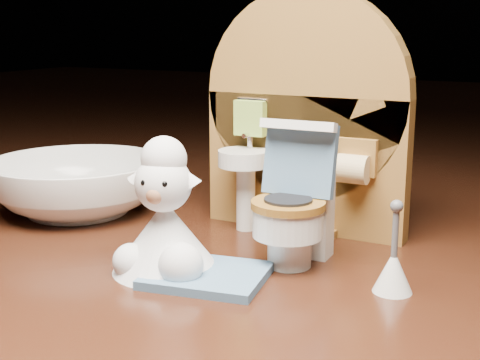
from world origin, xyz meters
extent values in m
cube|color=#3F2314|center=(0.00, 0.00, -0.05)|extent=(2.50, 2.50, 0.10)
cube|color=olive|center=(0.00, 0.07, 0.04)|extent=(0.13, 0.02, 0.09)
cylinder|color=olive|center=(0.00, 0.07, 0.09)|extent=(0.13, 0.02, 0.13)
cube|color=olive|center=(0.00, 0.07, 0.00)|extent=(0.05, 0.04, 0.01)
cylinder|color=white|center=(-0.03, 0.05, 0.02)|extent=(0.01, 0.01, 0.04)
cylinder|color=white|center=(-0.03, 0.04, 0.05)|extent=(0.03, 0.03, 0.01)
cylinder|color=silver|center=(-0.03, 0.05, 0.06)|extent=(0.00, 0.00, 0.01)
cube|color=#99C348|center=(-0.03, 0.05, 0.07)|extent=(0.02, 0.01, 0.02)
cube|color=olive|center=(0.04, 0.06, 0.05)|extent=(0.02, 0.01, 0.02)
cylinder|color=beige|center=(0.04, 0.05, 0.05)|extent=(0.02, 0.02, 0.02)
cylinder|color=white|center=(0.02, 0.00, 0.01)|extent=(0.02, 0.02, 0.02)
cylinder|color=white|center=(0.02, 0.00, 0.03)|extent=(0.04, 0.04, 0.02)
cylinder|color=brown|center=(0.02, 0.00, 0.04)|extent=(0.04, 0.04, 0.00)
cube|color=white|center=(0.02, 0.02, 0.02)|extent=(0.03, 0.02, 0.05)
cube|color=#507598|center=(0.02, 0.01, 0.06)|extent=(0.04, 0.01, 0.04)
cube|color=white|center=(0.02, 0.01, 0.08)|extent=(0.04, 0.01, 0.01)
cylinder|color=#7CA01C|center=(0.03, 0.02, 0.05)|extent=(0.01, 0.01, 0.01)
cube|color=#507598|center=(-0.01, -0.04, 0.00)|extent=(0.07, 0.06, 0.00)
cone|color=white|center=(0.08, -0.01, 0.01)|extent=(0.02, 0.02, 0.02)
cylinder|color=#59595B|center=(0.08, -0.01, 0.03)|extent=(0.00, 0.00, 0.03)
sphere|color=#59595B|center=(0.08, -0.01, 0.04)|extent=(0.01, 0.01, 0.01)
cone|color=white|center=(-0.04, -0.04, 0.02)|extent=(0.06, 0.06, 0.04)
sphere|color=white|center=(-0.02, -0.05, 0.01)|extent=(0.02, 0.02, 0.02)
sphere|color=white|center=(-0.05, -0.05, 0.01)|extent=(0.02, 0.02, 0.02)
sphere|color=white|center=(-0.04, -0.04, 0.05)|extent=(0.03, 0.03, 0.03)
sphere|color=#B97C54|center=(-0.03, -0.05, 0.05)|extent=(0.01, 0.01, 0.01)
sphere|color=white|center=(-0.04, -0.04, 0.06)|extent=(0.02, 0.02, 0.02)
cone|color=white|center=(-0.05, -0.04, 0.05)|extent=(0.01, 0.01, 0.01)
cone|color=white|center=(-0.02, -0.03, 0.05)|extent=(0.01, 0.01, 0.01)
sphere|color=black|center=(-0.04, -0.05, 0.05)|extent=(0.00, 0.00, 0.00)
sphere|color=black|center=(-0.03, -0.05, 0.05)|extent=(0.00, 0.00, 0.00)
imported|color=white|center=(-0.15, 0.03, 0.02)|extent=(0.13, 0.13, 0.04)
camera|label=1|loc=(0.15, -0.32, 0.13)|focal=50.00mm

